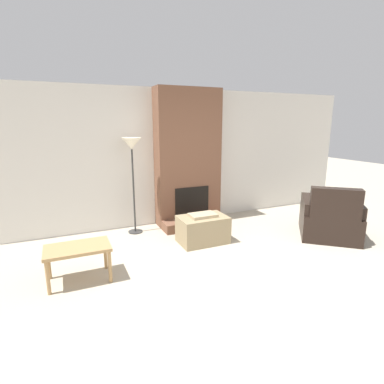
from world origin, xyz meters
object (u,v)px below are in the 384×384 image
ottoman (203,229)px  armchair (330,221)px  floor_lamp_left (132,151)px  side_table (78,251)px

ottoman → armchair: armchair is taller
floor_lamp_left → ottoman: bearing=-44.9°
side_table → armchair: bearing=-2.5°
floor_lamp_left → side_table: bearing=-126.5°
armchair → ottoman: bearing=22.5°
armchair → floor_lamp_left: bearing=12.4°
side_table → floor_lamp_left: floor_lamp_left is taller
ottoman → armchair: size_ratio=0.57×
side_table → floor_lamp_left: bearing=53.5°
side_table → ottoman: bearing=14.1°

